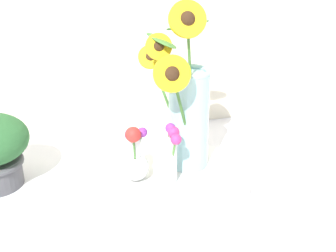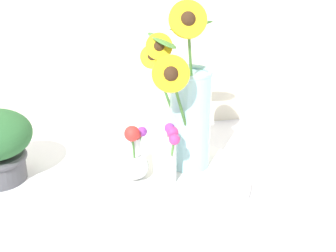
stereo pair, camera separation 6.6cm
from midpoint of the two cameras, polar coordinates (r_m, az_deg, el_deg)
ground_plane at (r=1.20m, az=2.29°, el=-7.73°), size 6.00×6.00×0.00m
serving_tray at (r=1.22m, az=1.56°, el=-6.57°), size 0.43×0.43×0.02m
mason_jar_sunflowers at (r=1.19m, az=4.03°, el=2.10°), size 0.20×0.22×0.44m
vase_small_center at (r=1.15m, az=1.34°, el=-3.68°), size 0.06×0.08×0.16m
vase_bulb_right at (r=1.17m, az=-2.47°, el=-3.81°), size 0.07×0.08×0.16m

